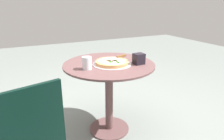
{
  "coord_description": "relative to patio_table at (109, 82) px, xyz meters",
  "views": [
    {
      "loc": [
        -1.7,
        0.79,
        1.32
      ],
      "look_at": [
        -0.04,
        -0.01,
        0.69
      ],
      "focal_mm": 32.31,
      "sensor_mm": 36.0,
      "label": 1
    }
  ],
  "objects": [
    {
      "name": "patio_table",
      "position": [
        0.0,
        0.0,
        0.0
      ],
      "size": [
        0.89,
        0.89,
        0.75
      ],
      "color": "brown",
      "rests_on": "ground"
    },
    {
      "name": "napkin_dispenser",
      "position": [
        -0.14,
        -0.25,
        0.24
      ],
      "size": [
        0.09,
        0.1,
        0.1
      ],
      "primitive_type": "cube",
      "rotation": [
        0.0,
        0.0,
        1.63
      ],
      "color": "black",
      "rests_on": "patio_table"
    },
    {
      "name": "drinking_cup",
      "position": [
        -0.08,
        0.25,
        0.25
      ],
      "size": [
        0.08,
        0.08,
        0.11
      ],
      "primitive_type": "cylinder",
      "color": "silver",
      "rests_on": "patio_table"
    },
    {
      "name": "pizza_on_tray",
      "position": [
        -0.04,
        -0.01,
        0.21
      ],
      "size": [
        0.37,
        0.37,
        0.05
      ],
      "color": "silver",
      "rests_on": "patio_table"
    },
    {
      "name": "pizza_server",
      "position": [
        -0.02,
        -0.08,
        0.25
      ],
      "size": [
        0.1,
        0.22,
        0.02
      ],
      "color": "silver",
      "rests_on": "pizza_on_tray"
    },
    {
      "name": "ground_plane",
      "position": [
        0.0,
        0.0,
        -0.56
      ],
      "size": [
        10.0,
        10.0,
        0.0
      ],
      "primitive_type": "plane",
      "color": "gray"
    }
  ]
}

